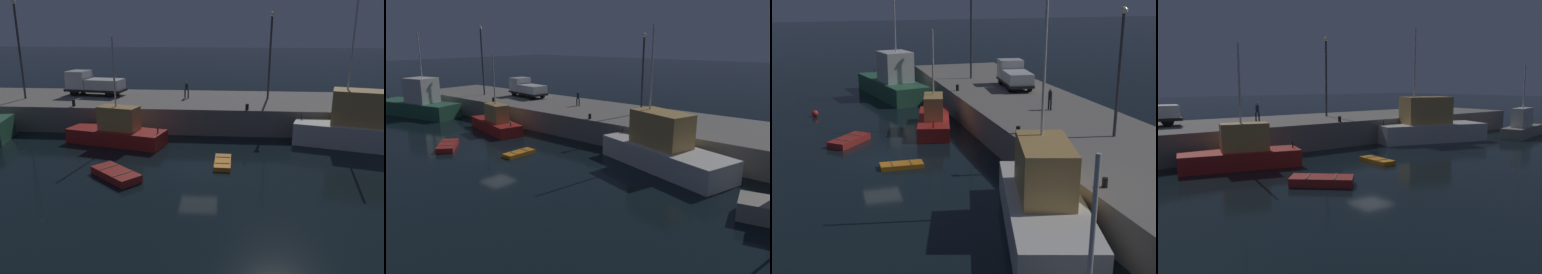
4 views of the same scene
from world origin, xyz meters
TOP-DOWN VIEW (x-y plane):
  - ground_plane at (0.00, 0.00)m, footprint 320.00×320.00m
  - pier_quay at (0.00, 13.23)m, footprint 57.58×10.29m
  - fishing_trawler_red at (12.70, 6.26)m, footprint 11.64×6.66m
  - fishing_boat_blue at (-21.85, 4.29)m, footprint 12.80×6.20m
  - fishing_boat_white at (-6.92, 5.36)m, footprint 8.28×4.31m
  - dinghy_orange_near at (1.56, 1.17)m, footprint 1.18×2.86m
  - rowboat_white_mid at (-5.05, -1.73)m, footprint 3.64×3.44m
  - lamp_post_west at (-17.94, 12.00)m, footprint 0.44×0.44m
  - lamp_post_east at (5.89, 14.29)m, footprint 0.44×0.44m
  - utility_truck at (-11.87, 14.43)m, footprint 6.29×3.00m
  - dockworker at (-2.12, 13.56)m, footprint 0.45×0.34m
  - bollard_west at (3.54, 8.61)m, footprint 0.28×0.28m
  - bollard_central at (13.59, 8.98)m, footprint 0.28×0.28m
  - bollard_east at (-11.74, 8.77)m, footprint 0.28×0.28m

SIDE VIEW (x-z plane):
  - ground_plane at x=0.00m, z-range 0.00..0.00m
  - dinghy_orange_near at x=1.56m, z-range -0.02..0.32m
  - rowboat_white_mid at x=-5.05m, z-range -0.02..0.50m
  - fishing_boat_white at x=-6.92m, z-range -3.14..5.19m
  - pier_quay at x=0.00m, z-range 0.00..2.28m
  - fishing_trawler_red at x=12.70m, z-range -3.93..7.02m
  - fishing_boat_blue at x=-21.85m, z-range -3.72..6.95m
  - bollard_central at x=13.59m, z-range 2.28..2.77m
  - bollard_west at x=3.54m, z-range 2.28..2.78m
  - bollard_east at x=-11.74m, z-range 2.28..2.86m
  - dockworker at x=-2.12m, z-range 2.40..4.10m
  - utility_truck at x=-11.87m, z-range 2.26..4.72m
  - lamp_post_east at x=5.89m, z-range 2.96..11.09m
  - lamp_post_west at x=-17.94m, z-range 2.98..12.22m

